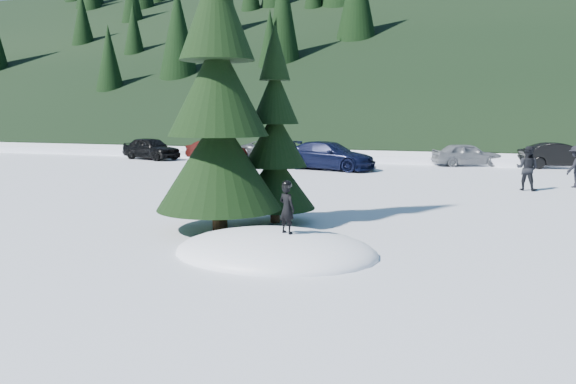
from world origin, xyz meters
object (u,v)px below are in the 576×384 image
(car_4, at_px, (467,154))
(car_3, at_px, (329,156))
(spruce_tall, at_px, (218,100))
(adult_2, at_px, (576,166))
(car_5, at_px, (560,156))
(car_1, at_px, (218,150))
(adult_0, at_px, (527,168))
(car_2, at_px, (276,150))
(car_0, at_px, (151,148))
(spruce_short, at_px, (275,146))
(child_skier, at_px, (287,209))

(car_4, bearing_deg, car_3, 101.35)
(car_3, xyz_separation_m, car_4, (6.80, 4.58, -0.09))
(spruce_tall, distance_m, car_4, 21.23)
(adult_2, relative_size, car_5, 0.41)
(spruce_tall, xyz_separation_m, car_5, (10.29, 20.53, -2.63))
(car_1, bearing_deg, car_3, -113.53)
(spruce_tall, relative_size, car_5, 2.07)
(adult_0, height_order, car_2, adult_0)
(car_0, relative_size, car_1, 1.08)
(spruce_short, height_order, car_4, spruce_short)
(adult_2, xyz_separation_m, car_3, (-11.23, 3.61, -0.11))
(spruce_tall, xyz_separation_m, car_2, (-5.88, 19.94, -2.67))
(car_0, bearing_deg, adult_2, -86.47)
(spruce_tall, bearing_deg, car_3, 94.78)
(child_skier, bearing_deg, adult_0, -91.39)
(car_3, bearing_deg, spruce_tall, -161.41)
(spruce_tall, relative_size, car_3, 1.69)
(car_3, distance_m, car_4, 8.20)
(adult_0, bearing_deg, car_0, 0.36)
(car_3, bearing_deg, car_0, 92.43)
(spruce_tall, xyz_separation_m, car_4, (5.48, 20.33, -2.67))
(spruce_tall, distance_m, car_2, 20.96)
(spruce_short, relative_size, car_2, 1.14)
(spruce_short, xyz_separation_m, child_skier, (1.49, -3.29, -1.10))
(car_4, height_order, car_5, car_5)
(spruce_short, xyz_separation_m, car_1, (-10.58, 17.91, -1.46))
(child_skier, distance_m, adult_0, 13.62)
(spruce_short, height_order, car_5, spruce_short)
(child_skier, xyz_separation_m, car_5, (7.80, 22.42, -0.32))
(car_4, bearing_deg, car_0, 73.51)
(spruce_short, distance_m, adult_0, 11.59)
(spruce_short, bearing_deg, car_3, 99.18)
(adult_0, xyz_separation_m, car_2, (-13.87, 9.37, -0.21))
(spruce_short, bearing_deg, car_4, 76.69)
(car_3, distance_m, car_5, 12.56)
(car_3, bearing_deg, adult_0, -105.32)
(child_skier, height_order, car_3, child_skier)
(spruce_short, distance_m, adult_2, 14.02)
(spruce_short, bearing_deg, car_0, 131.26)
(adult_2, bearing_deg, spruce_short, -1.67)
(child_skier, relative_size, car_1, 0.27)
(spruce_short, bearing_deg, car_2, 110.37)
(adult_2, relative_size, car_2, 0.36)
(car_0, relative_size, car_5, 1.01)
(adult_0, height_order, car_3, adult_0)
(child_skier, xyz_separation_m, car_2, (-8.37, 21.83, -0.35))
(adult_0, relative_size, adult_2, 1.01)
(spruce_tall, height_order, car_1, spruce_tall)
(adult_0, xyz_separation_m, car_5, (2.31, 9.96, -0.18))
(spruce_short, distance_m, car_3, 14.60)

